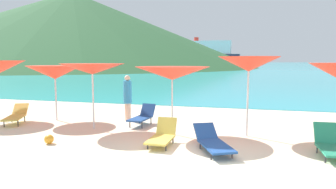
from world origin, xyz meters
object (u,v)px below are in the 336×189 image
umbrella_4 (249,64)px  lounge_chair_4 (331,144)px  beach_ball (49,139)px  cruise_ship (205,54)px  umbrella_2 (92,69)px  lounge_chair_2 (162,135)px  umbrella_1 (55,72)px  lounge_chair_1 (213,141)px  lounge_chair_5 (16,115)px  lounge_chair_0 (142,116)px  umbrella_3 (172,73)px  beachgoer_0 (128,96)px

umbrella_4 → lounge_chair_4: (1.94, -1.47, -1.87)m
beach_ball → cruise_ship: size_ratio=0.00×
umbrella_2 → lounge_chair_2: size_ratio=1.69×
umbrella_1 → lounge_chair_1: bearing=-21.1°
umbrella_2 → beach_ball: (-0.26, -1.98, -1.86)m
lounge_chair_2 → lounge_chair_5: (-5.90, 1.31, 0.04)m
umbrella_1 → lounge_chair_4: umbrella_1 is taller
lounge_chair_0 → beach_ball: 3.39m
umbrella_2 → lounge_chair_2: 3.48m
lounge_chair_2 → lounge_chair_5: bearing=167.6°
umbrella_4 → cruise_ship: size_ratio=0.04×
umbrella_3 → lounge_chair_5: 6.07m
umbrella_2 → lounge_chair_5: 3.57m
lounge_chair_5 → beach_ball: bearing=-61.1°
lounge_chair_2 → lounge_chair_1: bearing=-8.7°
lounge_chair_0 → umbrella_4: bearing=-5.6°
umbrella_3 → lounge_chair_1: umbrella_3 is taller
umbrella_2 → umbrella_3: umbrella_2 is taller
beach_ball → cruise_ship: bearing=97.3°
umbrella_2 → beach_ball: size_ratio=8.53×
lounge_chair_2 → cruise_ship: (-32.96, 234.09, 7.68)m
umbrella_3 → cruise_ship: bearing=98.0°
umbrella_4 → beach_ball: (-5.21, -2.30, -2.03)m
lounge_chair_1 → lounge_chair_4: bearing=-19.5°
umbrella_1 → lounge_chair_2: size_ratio=1.73×
umbrella_2 → umbrella_3: 2.71m
beachgoer_0 → cruise_ship: bearing=-34.0°
cruise_ship → umbrella_4: bearing=-80.1°
umbrella_4 → lounge_chair_5: (-8.09, -0.26, -1.86)m
umbrella_2 → lounge_chair_5: size_ratio=1.28×
umbrella_3 → lounge_chair_5: umbrella_3 is taller
umbrella_1 → lounge_chair_2: (4.85, -2.19, -1.56)m
umbrella_1 → lounge_chair_5: (-1.05, -0.89, -1.52)m
umbrella_1 → umbrella_4: umbrella_4 is taller
beach_ball → lounge_chair_4: bearing=6.6°
umbrella_2 → beachgoer_0: size_ratio=1.27×
umbrella_1 → lounge_chair_1: size_ratio=1.25×
umbrella_1 → umbrella_2: 2.31m
cruise_ship → umbrella_2: bearing=-81.3°
umbrella_2 → umbrella_4: bearing=3.7°
lounge_chair_0 → lounge_chair_4: size_ratio=1.01×
umbrella_2 → lounge_chair_4: 7.18m
lounge_chair_2 → umbrella_2: bearing=155.6°
lounge_chair_5 → cruise_ship: size_ratio=0.03×
umbrella_4 → lounge_chair_1: umbrella_4 is taller
umbrella_4 → lounge_chair_5: umbrella_4 is taller
beachgoer_0 → cruise_ship: (-30.76, 231.21, 7.03)m
beachgoer_0 → lounge_chair_0: bearing=-169.6°
umbrella_2 → beach_ball: umbrella_2 is taller
lounge_chair_0 → lounge_chair_1: bearing=-36.6°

